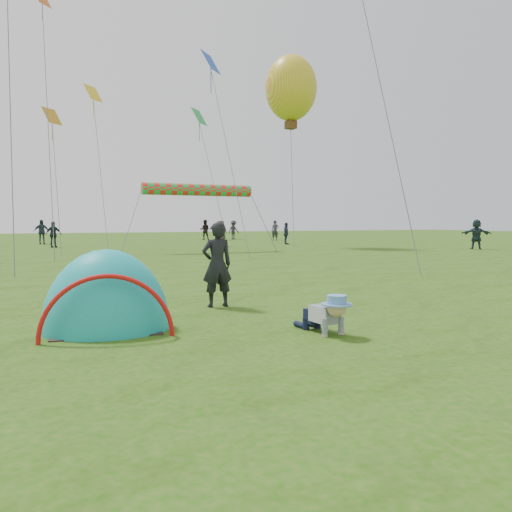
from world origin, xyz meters
name	(u,v)px	position (x,y,z in m)	size (l,w,h in m)	color
ground	(353,344)	(0.00, 0.00, 0.00)	(140.00, 140.00, 0.00)	#1C520A
crawling_toddler	(327,313)	(0.01, 0.67, 0.31)	(0.57, 0.81, 0.62)	black
popup_tent	(107,330)	(-2.91, 2.33, 0.00)	(1.92, 1.58, 2.49)	#04A3A1
standing_adult	(217,265)	(-0.65, 3.55, 0.83)	(0.60, 0.40, 1.65)	black
crowd_person_0	(275,230)	(15.52, 32.73, 0.87)	(0.64, 0.42, 1.75)	#2B2C36
crowd_person_2	(286,233)	(13.01, 26.06, 0.79)	(0.92, 0.38, 1.58)	#253248
crowd_person_4	(222,230)	(11.86, 35.92, 0.86)	(0.85, 0.55, 1.73)	#3E3225
crowd_person_7	(205,230)	(10.59, 36.90, 0.90)	(0.87, 0.68, 1.79)	black
crowd_person_8	(41,232)	(-2.94, 33.93, 0.90)	(1.05, 0.44, 1.79)	#2E3B4B
crowd_person_9	(234,230)	(13.36, 36.88, 0.87)	(1.12, 0.65, 1.74)	#302F37
crowd_person_10	(220,234)	(7.73, 25.56, 0.85)	(0.83, 0.54, 1.69)	#362620
crowd_person_11	(476,234)	(20.34, 15.85, 0.89)	(1.65, 0.53, 1.78)	#233540
crowd_person_14	(54,234)	(-2.38, 28.53, 0.83)	(0.97, 0.41, 1.66)	#1B2932
balloon_kite	(291,92)	(12.06, 23.74, 10.12)	(3.40, 3.40, 4.76)	#C0E31A
rainbow_tube_kite	(198,190)	(4.58, 20.50, 3.36)	(0.64, 0.64, 6.09)	red
diamond_kite_1	(93,93)	(0.17, 28.19, 9.80)	(1.20, 1.20, 0.00)	yellow
diamond_kite_3	(199,117)	(6.08, 24.72, 8.19)	(1.19, 1.19, 0.00)	green
diamond_kite_4	(211,62)	(5.07, 19.70, 9.97)	(1.26, 1.26, 0.00)	blue
diamond_kite_7	(52,116)	(-2.43, 25.62, 7.66)	(1.10, 1.10, 0.00)	orange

